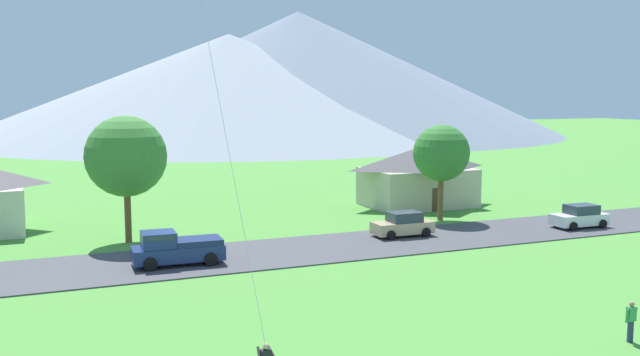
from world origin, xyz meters
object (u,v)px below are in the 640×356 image
parked_car_tan_mid_west (403,225)px  watcher_person (631,321)px  tree_near_left (126,156)px  tree_left_of_center (441,153)px  pickup_truck_navy_west_side (176,248)px  parked_car_white_west_end (580,217)px  house_left_center (418,176)px

parked_car_tan_mid_west → watcher_person: (-1.83, -21.59, 0.01)m
tree_near_left → parked_car_tan_mid_west: bearing=-17.6°
tree_left_of_center → pickup_truck_navy_west_side: (-22.11, -6.60, -4.22)m
parked_car_white_west_end → house_left_center: bearing=112.7°
pickup_truck_navy_west_side → watcher_person: 24.24m
house_left_center → tree_left_of_center: (-1.98, -6.82, 2.60)m
parked_car_tan_mid_west → tree_left_of_center: bearing=37.4°
house_left_center → parked_car_tan_mid_west: 13.95m
parked_car_white_west_end → parked_car_tan_mid_west: size_ratio=1.00×
pickup_truck_navy_west_side → watcher_person: bearing=-53.7°
house_left_center → watcher_person: 34.40m
house_left_center → pickup_truck_navy_west_side: house_left_center is taller
tree_left_of_center → watcher_person: size_ratio=4.49×
house_left_center → parked_car_tan_mid_west: (-7.91, -11.35, -1.82)m
parked_car_white_west_end → tree_near_left: bearing=165.7°
parked_car_tan_mid_west → pickup_truck_navy_west_side: (-16.19, -2.07, 0.19)m
parked_car_tan_mid_west → pickup_truck_navy_west_side: pickup_truck_navy_west_side is taller
tree_near_left → watcher_person: 31.98m
tree_left_of_center → parked_car_tan_mid_west: size_ratio=1.77×
house_left_center → tree_left_of_center: 7.56m
pickup_truck_navy_west_side → watcher_person: (14.36, -19.52, -0.18)m
parked_car_tan_mid_west → watcher_person: size_ratio=2.53×
parked_car_white_west_end → watcher_person: bearing=-128.8°
parked_car_white_west_end → watcher_person: 24.69m
tree_left_of_center → watcher_person: 27.61m
house_left_center → watcher_person: (-9.74, -32.94, -1.81)m
tree_left_of_center → parked_car_tan_mid_west: (-5.93, -4.53, -4.41)m
parked_car_tan_mid_west → tree_near_left: bearing=162.4°
tree_left_of_center → pickup_truck_navy_west_side: size_ratio=1.42×
parked_car_white_west_end → watcher_person: (-15.46, -19.25, 0.01)m
watcher_person → tree_near_left: bearing=120.4°
tree_left_of_center → parked_car_white_west_end: bearing=-41.7°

